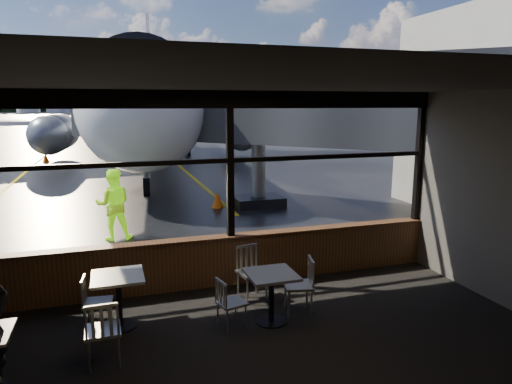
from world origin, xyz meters
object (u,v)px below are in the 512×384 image
cafe_table_mid (119,302)px  cone_nose (218,199)px  chair_near_w (232,303)px  airliner (147,63)px  chair_mid_s (103,331)px  cone_wing (46,158)px  cafe_table_near (271,298)px  chair_mid_w (98,303)px  chair_near_n (252,273)px  jet_bridge (297,129)px  ground_crew (113,204)px  chair_near_e (298,286)px

cafe_table_mid → cone_nose: bearing=66.6°
chair_near_w → airliner: bearing=164.3°
chair_mid_s → cone_wing: chair_mid_s is taller
airliner → cone_wing: 8.06m
cafe_table_near → cone_nose: size_ratio=1.48×
airliner → chair_mid_w: 23.21m
airliner → chair_near_n: (-0.23, -22.09, -5.23)m
jet_bridge → cafe_table_near: 8.21m
chair_near_n → jet_bridge: bearing=-129.5°
cone_nose → cone_wing: 15.75m
cafe_table_near → cone_nose: cafe_table_near is taller
ground_crew → cone_nose: bearing=-138.3°
jet_bridge → chair_mid_s: bearing=-127.5°
cafe_table_mid → ground_crew: 4.78m
ground_crew → chair_mid_s: bearing=90.2°
cafe_table_near → cafe_table_mid: size_ratio=0.97×
cone_wing → cafe_table_near: bearing=-75.6°
chair_near_w → ground_crew: size_ratio=0.46×
cafe_table_near → cone_wing: (-5.70, 22.17, -0.12)m
cafe_table_near → chair_near_n: size_ratio=0.86×
cafe_table_mid → chair_mid_s: size_ratio=0.89×
cafe_table_near → chair_mid_w: size_ratio=0.94×
cone_wing → chair_near_n: bearing=-75.1°
chair_near_e → chair_near_w: (-1.13, -0.16, -0.06)m
cafe_table_mid → cone_wing: (-3.51, 21.63, -0.13)m
chair_near_n → cone_wing: (-5.68, 21.28, -0.19)m
airliner → cone_nose: (0.80, -15.06, -5.42)m
chair_near_e → cafe_table_near: bearing=120.4°
jet_bridge → cone_wing: bearing=121.3°
airliner → cafe_table_near: (-0.21, -22.99, -5.29)m
airliner → chair_mid_w: size_ratio=44.51×
chair_near_e → ground_crew: ground_crew is taller
airliner → chair_near_w: size_ratio=46.95×
chair_mid_w → ground_crew: ground_crew is taller
chair_mid_s → cafe_table_mid: bearing=76.4°
chair_near_w → cone_nose: size_ratio=1.49×
chair_mid_s → chair_near_e: bearing=10.3°
airliner → chair_near_e: size_ratio=40.68×
chair_near_e → cone_nose: bearing=9.3°
chair_mid_s → cone_nose: bearing=66.7°
chair_near_w → cone_nose: 8.10m
jet_bridge → chair_near_w: bearing=-119.4°
chair_near_w → cone_wing: (-5.08, 22.17, -0.12)m
chair_near_n → chair_mid_s: size_ratio=1.01×
jet_bridge → chair_near_n: 7.43m
cone_nose → chair_mid_s: bearing=-112.2°
cafe_table_mid → chair_near_e: chair_near_e is taller
chair_mid_w → airliner: bearing=178.8°
jet_bridge → chair_mid_s: 9.78m
chair_near_w → ground_crew: (-1.57, 5.31, 0.47)m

